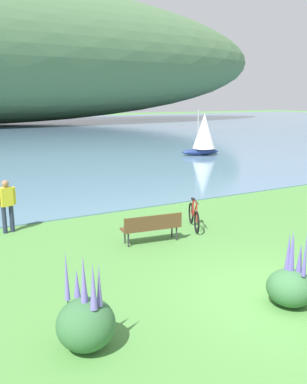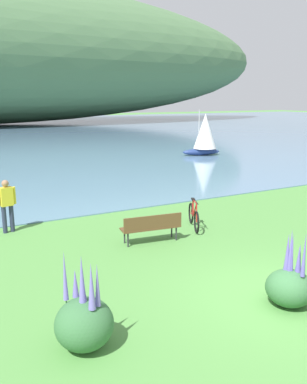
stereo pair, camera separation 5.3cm
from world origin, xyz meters
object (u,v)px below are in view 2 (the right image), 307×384
object	(u,v)px
park_bench_near_camera	(152,226)
sailboat_mid_bay	(205,134)
person_at_shoreline	(7,203)
bicycle_leaning_near_bench	(194,216)

from	to	relation	value
park_bench_near_camera	sailboat_mid_bay	world-z (taller)	sailboat_mid_bay
person_at_shoreline	sailboat_mid_bay	size ratio (longest dim) A/B	0.51
bicycle_leaning_near_bench	sailboat_mid_bay	distance (m)	17.44
person_at_shoreline	sailboat_mid_bay	bearing A→B (deg)	36.35
bicycle_leaning_near_bench	sailboat_mid_bay	size ratio (longest dim) A/B	0.49
bicycle_leaning_near_bench	sailboat_mid_bay	xyz separation A→B (m)	(10.28, 14.03, 1.21)
park_bench_near_camera	sailboat_mid_bay	xyz separation A→B (m)	(12.16, 14.61, 1.09)
park_bench_near_camera	person_at_shoreline	xyz separation A→B (m)	(-3.59, 3.02, 0.46)
bicycle_leaning_near_bench	person_at_shoreline	size ratio (longest dim) A/B	0.96
bicycle_leaning_near_bench	park_bench_near_camera	bearing A→B (deg)	-163.03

